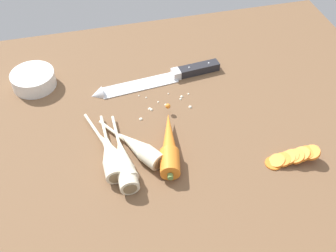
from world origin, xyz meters
TOP-DOWN VIEW (x-y plane):
  - ground_plane at (0.00, 0.00)cm, footprint 120.00×90.00cm
  - chefs_knife at (0.99, 15.83)cm, footprint 34.86×6.93cm
  - whole_carrot at (-1.24, -8.11)cm, footprint 7.86×21.68cm
  - parsnip_front at (-14.07, -7.94)cm, footprint 4.22×19.56cm
  - parsnip_mid_left at (-11.65, -10.45)cm, footprint 4.05×22.17cm
  - parsnip_mid_right at (-7.91, -7.30)cm, footprint 12.38×17.37cm
  - parsnip_back at (-13.36, -8.28)cm, footprint 9.11×22.76cm
  - carrot_slice_stack at (23.55, -17.26)cm, footprint 11.68×4.43cm
  - prep_bowl at (-29.40, 21.89)cm, footprint 11.00×11.00cm
  - mince_crumbs at (0.95, 6.11)cm, footprint 14.15×9.02cm

SIDE VIEW (x-z plane):
  - ground_plane at x=0.00cm, z-range -4.00..0.00cm
  - mince_crumbs at x=0.95cm, z-range -0.07..0.80cm
  - chefs_knife at x=0.99cm, z-range -1.44..2.74cm
  - carrot_slice_stack at x=23.55cm, z-range -0.58..3.25cm
  - parsnip_back at x=-13.36cm, z-range -0.02..3.98cm
  - parsnip_mid_left at x=-11.65cm, z-range -0.02..3.98cm
  - parsnip_front at x=-14.07cm, z-range -0.02..3.98cm
  - parsnip_mid_right at x=-7.91cm, z-range -0.02..3.98cm
  - whole_carrot at x=-1.24cm, z-range 0.00..4.20cm
  - prep_bowl at x=-29.40cm, z-range 0.15..4.15cm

